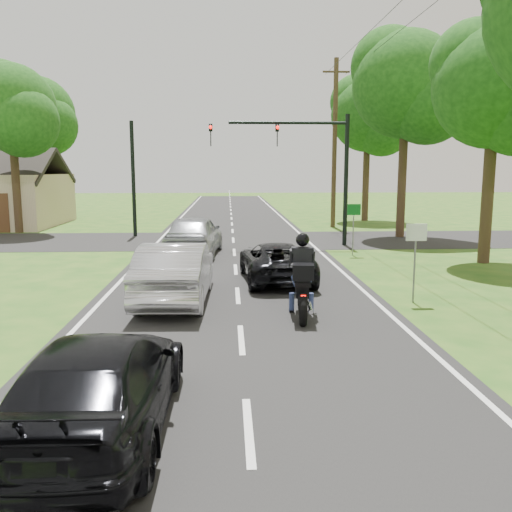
# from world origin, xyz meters

# --- Properties ---
(ground) EXTENTS (140.00, 140.00, 0.00)m
(ground) POSITION_xyz_m (0.00, 0.00, 0.00)
(ground) COLOR #235117
(ground) RESTS_ON ground
(road) EXTENTS (8.00, 100.00, 0.01)m
(road) POSITION_xyz_m (0.00, 10.00, 0.01)
(road) COLOR black
(road) RESTS_ON ground
(cross_road) EXTENTS (60.00, 7.00, 0.01)m
(cross_road) POSITION_xyz_m (0.00, 16.00, 0.01)
(cross_road) COLOR black
(cross_road) RESTS_ON ground
(motorcycle_rider) EXTENTS (0.72, 2.40, 2.07)m
(motorcycle_rider) POSITION_xyz_m (1.52, 1.73, 0.81)
(motorcycle_rider) COLOR black
(motorcycle_rider) RESTS_ON ground
(dark_suv) EXTENTS (2.31, 4.56, 1.23)m
(dark_suv) POSITION_xyz_m (1.26, 6.03, 0.63)
(dark_suv) COLOR black
(dark_suv) RESTS_ON road
(silver_sedan) EXTENTS (1.87, 4.93, 1.61)m
(silver_sedan) POSITION_xyz_m (-1.68, 3.43, 0.81)
(silver_sedan) COLOR silver
(silver_sedan) RESTS_ON road
(silver_suv) EXTENTS (2.44, 5.13, 1.69)m
(silver_suv) POSITION_xyz_m (-1.66, 11.36, 0.86)
(silver_suv) COLOR #A3A6AB
(silver_suv) RESTS_ON road
(dark_car_behind) EXTENTS (1.99, 4.75, 1.37)m
(dark_car_behind) POSITION_xyz_m (-2.01, -3.94, 0.70)
(dark_car_behind) COLOR black
(dark_car_behind) RESTS_ON road
(traffic_signal) EXTENTS (6.38, 0.44, 6.00)m
(traffic_signal) POSITION_xyz_m (3.34, 14.00, 4.14)
(traffic_signal) COLOR black
(traffic_signal) RESTS_ON ground
(signal_pole_far) EXTENTS (0.20, 0.20, 6.00)m
(signal_pole_far) POSITION_xyz_m (-5.20, 18.00, 3.00)
(signal_pole_far) COLOR black
(signal_pole_far) RESTS_ON ground
(utility_pole_far) EXTENTS (1.60, 0.28, 10.00)m
(utility_pole_far) POSITION_xyz_m (6.20, 22.00, 5.08)
(utility_pole_far) COLOR #4B3822
(utility_pole_far) RESTS_ON ground
(sign_white) EXTENTS (0.55, 0.07, 2.12)m
(sign_white) POSITION_xyz_m (4.70, 2.98, 1.60)
(sign_white) COLOR slate
(sign_white) RESTS_ON ground
(sign_green) EXTENTS (0.55, 0.07, 2.12)m
(sign_green) POSITION_xyz_m (4.90, 10.98, 1.60)
(sign_green) COLOR slate
(sign_green) RESTS_ON ground
(tree_row_c) EXTENTS (4.80, 4.65, 8.76)m
(tree_row_c) POSITION_xyz_m (9.75, 8.80, 6.23)
(tree_row_c) COLOR #332316
(tree_row_c) RESTS_ON ground
(tree_row_d) EXTENTS (5.76, 5.58, 10.45)m
(tree_row_d) POSITION_xyz_m (9.10, 16.76, 7.43)
(tree_row_d) COLOR #332316
(tree_row_d) RESTS_ON ground
(tree_row_e) EXTENTS (5.28, 5.12, 9.61)m
(tree_row_e) POSITION_xyz_m (9.48, 25.78, 6.83)
(tree_row_e) COLOR #332316
(tree_row_e) RESTS_ON ground
(tree_left_near) EXTENTS (5.12, 4.96, 9.22)m
(tree_left_near) POSITION_xyz_m (-11.73, 19.78, 6.53)
(tree_left_near) COLOR #332316
(tree_left_near) RESTS_ON ground
(tree_left_far) EXTENTS (5.76, 5.58, 10.14)m
(tree_left_far) POSITION_xyz_m (-13.70, 29.76, 7.13)
(tree_left_far) COLOR #332316
(tree_left_far) RESTS_ON ground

